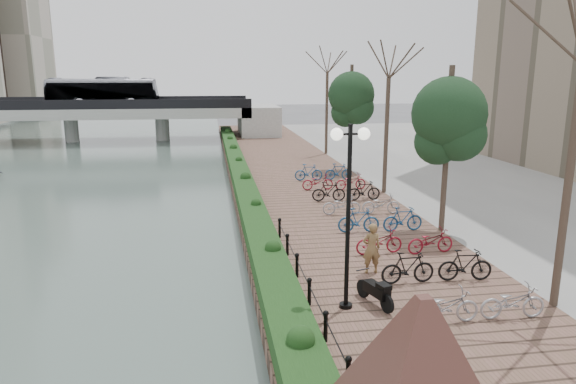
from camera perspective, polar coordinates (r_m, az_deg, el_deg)
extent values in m
cube|color=brown|center=(28.43, 1.95, -0.12)|extent=(8.00, 75.00, 0.50)
cube|color=gray|center=(35.05, 28.62, 0.78)|extent=(24.00, 75.00, 0.50)
cube|color=black|center=(30.34, -5.24, 1.73)|extent=(1.10, 56.00, 0.60)
cylinder|color=black|center=(10.76, 6.70, -19.66)|extent=(0.10, 0.10, 0.70)
cylinder|color=black|center=(12.44, 4.20, -14.82)|extent=(0.10, 0.10, 0.70)
cylinder|color=black|center=(14.20, 2.39, -11.14)|extent=(0.10, 0.10, 0.70)
cylinder|color=black|center=(16.02, 1.01, -8.27)|extent=(0.10, 0.10, 0.70)
cylinder|color=black|center=(17.88, -0.07, -5.99)|extent=(0.10, 0.10, 0.70)
cylinder|color=black|center=(19.76, -0.94, -4.14)|extent=(0.10, 0.10, 0.70)
pyramid|color=#45281D|center=(8.82, 14.40, -19.04)|extent=(5.44, 5.44, 2.63)
cylinder|color=black|center=(13.43, 6.69, -3.03)|extent=(0.12, 0.12, 4.94)
cylinder|color=black|center=(13.00, 6.94, 6.42)|extent=(0.70, 0.06, 0.06)
sphere|color=white|center=(12.91, 5.44, 6.41)|extent=(0.32, 0.32, 0.32)
sphere|color=white|center=(13.10, 8.43, 6.42)|extent=(0.32, 0.32, 0.32)
imported|color=brown|center=(16.41, 9.26, -6.19)|extent=(0.60, 0.40, 1.63)
imported|color=#9E9DA1|center=(13.71, 17.31, -12.19)|extent=(0.60, 1.71, 0.90)
imported|color=black|center=(15.87, 13.24, -8.25)|extent=(0.47, 1.66, 1.00)
imported|color=maroon|center=(18.18, 10.21, -5.54)|extent=(0.60, 1.71, 0.90)
imported|color=navy|center=(20.53, 7.89, -3.17)|extent=(0.47, 1.66, 1.00)
imported|color=#9E9DA1|center=(22.96, 6.06, -1.53)|extent=(0.60, 1.71, 0.90)
imported|color=black|center=(25.40, 4.59, 0.01)|extent=(0.47, 1.66, 1.00)
imported|color=maroon|center=(27.89, 3.37, 1.09)|extent=(0.60, 1.72, 0.90)
imported|color=navy|center=(30.38, 2.36, 2.16)|extent=(0.47, 1.66, 1.00)
imported|color=#9E9DA1|center=(14.56, 23.83, -11.24)|extent=(0.60, 1.71, 0.90)
imported|color=black|center=(16.61, 19.07, -7.67)|extent=(0.47, 1.66, 1.00)
imported|color=maroon|center=(18.83, 15.42, -5.17)|extent=(0.60, 1.71, 0.90)
imported|color=navy|center=(21.10, 12.59, -2.92)|extent=(0.47, 1.66, 1.00)
imported|color=#9E9DA1|center=(23.47, 10.32, -1.35)|extent=(0.60, 1.71, 0.90)
imported|color=black|center=(25.86, 8.48, 0.15)|extent=(0.47, 1.66, 1.00)
imported|color=maroon|center=(28.31, 6.94, 1.19)|extent=(0.60, 1.72, 0.90)
imported|color=navy|center=(30.77, 5.65, 2.25)|extent=(0.47, 1.66, 1.00)
cube|color=#9C9C97|center=(56.58, -23.08, 8.15)|extent=(36.00, 8.00, 1.00)
cube|color=black|center=(52.76, -24.20, 8.83)|extent=(36.00, 0.15, 0.90)
cube|color=black|center=(60.31, -22.26, 9.36)|extent=(36.00, 0.15, 0.90)
cylinder|color=#9C9C97|center=(56.72, -22.93, 6.40)|extent=(1.40, 1.40, 2.50)
cylinder|color=#9C9C97|center=(55.21, -13.78, 6.89)|extent=(1.40, 1.40, 2.50)
imported|color=silver|center=(55.76, -19.86, 10.42)|extent=(2.52, 10.77, 3.00)
cube|color=#B1A393|center=(95.41, -29.21, 14.80)|extent=(12.00, 12.00, 24.00)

